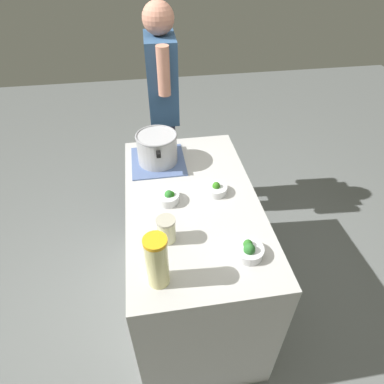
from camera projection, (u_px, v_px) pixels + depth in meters
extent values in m
plane|color=slate|center=(192.00, 295.00, 2.28)|extent=(8.00, 8.00, 0.00)
cube|color=beige|center=(192.00, 254.00, 1.99)|extent=(1.22, 0.69, 0.89)
cube|color=#556B9E|center=(158.00, 161.00, 1.96)|extent=(0.33, 0.31, 0.01)
cylinder|color=#B7B7BC|center=(157.00, 148.00, 1.91)|extent=(0.23, 0.23, 0.17)
torus|color=#99999E|center=(156.00, 136.00, 1.85)|extent=(0.24, 0.24, 0.01)
cube|color=black|center=(158.00, 154.00, 1.77)|extent=(0.04, 0.02, 0.02)
cube|color=black|center=(155.00, 130.00, 1.98)|extent=(0.04, 0.02, 0.02)
cylinder|color=beige|center=(157.00, 263.00, 1.25)|extent=(0.09, 0.09, 0.23)
cylinder|color=#F3A817|center=(155.00, 241.00, 1.17)|extent=(0.09, 0.09, 0.02)
ellipsoid|color=yellow|center=(157.00, 259.00, 1.26)|extent=(0.04, 0.04, 0.01)
cylinder|color=beige|center=(166.00, 230.00, 1.46)|extent=(0.08, 0.08, 0.11)
cylinder|color=#B2AD99|center=(166.00, 221.00, 1.42)|extent=(0.09, 0.09, 0.01)
cylinder|color=silver|center=(249.00, 251.00, 1.42)|extent=(0.13, 0.13, 0.04)
ellipsoid|color=#2C702D|center=(249.00, 249.00, 1.39)|extent=(0.05, 0.05, 0.06)
ellipsoid|color=#2C7125|center=(248.00, 244.00, 1.41)|extent=(0.04, 0.04, 0.05)
cylinder|color=silver|center=(167.00, 198.00, 1.68)|extent=(0.12, 0.12, 0.05)
ellipsoid|color=#2E7E2E|center=(169.00, 195.00, 1.67)|extent=(0.05, 0.05, 0.05)
ellipsoid|color=#267D1A|center=(171.00, 195.00, 1.67)|extent=(0.04, 0.04, 0.05)
cylinder|color=silver|center=(216.00, 190.00, 1.74)|extent=(0.12, 0.12, 0.04)
ellipsoid|color=#288124|center=(216.00, 187.00, 1.73)|extent=(0.04, 0.04, 0.04)
ellipsoid|color=#347C1C|center=(216.00, 186.00, 1.72)|extent=(0.04, 0.04, 0.05)
cylinder|color=#3D4163|center=(168.00, 172.00, 2.64)|extent=(0.14, 0.14, 0.88)
cylinder|color=#3D4163|center=(166.00, 158.00, 2.79)|extent=(0.14, 0.14, 0.88)
cube|color=#325580|center=(162.00, 79.00, 2.25)|extent=(0.35, 0.21, 0.55)
sphere|color=tan|center=(158.00, 18.00, 2.00)|extent=(0.20, 0.20, 0.20)
cylinder|color=tan|center=(164.00, 71.00, 2.01)|extent=(0.08, 0.08, 0.30)
cylinder|color=tan|center=(158.00, 50.00, 2.32)|extent=(0.08, 0.08, 0.30)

